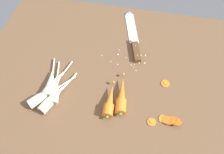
{
  "coord_description": "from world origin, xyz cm",
  "views": [
    {
      "loc": [
        10.62,
        -55.16,
        83.11
      ],
      "look_at": [
        0.0,
        -2.0,
        1.5
      ],
      "focal_mm": 36.9,
      "sensor_mm": 36.0,
      "label": 1
    }
  ],
  "objects": [
    {
      "name": "carrot_slice_stray_mid",
      "position": [
        18.78,
        -18.52,
        0.36
      ],
      "size": [
        3.31,
        3.31,
        0.7
      ],
      "color": "orange",
      "rests_on": "ground_plane"
    },
    {
      "name": "parsnip_mid_left",
      "position": [
        -24.4,
        -10.06,
        1.98
      ],
      "size": [
        7.01,
        19.76,
        4.0
      ],
      "color": "beige",
      "rests_on": "ground_plane"
    },
    {
      "name": "mince_crumbs",
      "position": [
        6.27,
        10.21,
        0.36
      ],
      "size": [
        20.65,
        10.66,
        0.89
      ],
      "color": "beige",
      "rests_on": "ground_plane"
    },
    {
      "name": "carrot_slice_stack",
      "position": [
        25.47,
        -16.8,
        0.97
      ],
      "size": [
        8.4,
        4.12,
        2.91
      ],
      "color": "orange",
      "rests_on": "ground_plane"
    },
    {
      "name": "carrot_slice_stray_near",
      "position": [
        22.73,
        -0.43,
        0.36
      ],
      "size": [
        3.61,
        3.61,
        0.7
      ],
      "color": "orange",
      "rests_on": "ground_plane"
    },
    {
      "name": "parsnip_outer",
      "position": [
        -22.81,
        -9.81,
        1.98
      ],
      "size": [
        7.6,
        19.25,
        4.0
      ],
      "color": "beige",
      "rests_on": "ground_plane"
    },
    {
      "name": "whole_carrot_second",
      "position": [
        1.47,
        -14.02,
        2.1
      ],
      "size": [
        4.6,
        17.19,
        4.2
      ],
      "color": "orange",
      "rests_on": "ground_plane"
    },
    {
      "name": "ground_plane",
      "position": [
        0.0,
        0.0,
        -2.0
      ],
      "size": [
        120.0,
        90.0,
        4.0
      ],
      "primitive_type": "cube",
      "color": "brown"
    },
    {
      "name": "parsnip_front",
      "position": [
        -21.78,
        -12.44,
        1.98
      ],
      "size": [
        6.81,
        21.14,
        4.0
      ],
      "color": "beige",
      "rests_on": "ground_plane"
    },
    {
      "name": "parsnip_back",
      "position": [
        -21.05,
        -16.64,
        1.98
      ],
      "size": [
        10.5,
        21.36,
        4.0
      ],
      "color": "beige",
      "rests_on": "ground_plane"
    },
    {
      "name": "whole_carrot",
      "position": [
        5.67,
        -10.63,
        2.1
      ],
      "size": [
        5.77,
        20.19,
        4.2
      ],
      "color": "orange",
      "rests_on": "ground_plane"
    },
    {
      "name": "chefs_knife",
      "position": [
        4.82,
        25.92,
        0.65
      ],
      "size": [
        12.78,
        34.29,
        4.18
      ],
      "color": "silver",
      "rests_on": "ground_plane"
    },
    {
      "name": "parsnip_mid_right",
      "position": [
        -24.79,
        -16.08,
        1.98
      ],
      "size": [
        15.66,
        18.62,
        4.0
      ],
      "color": "beige",
      "rests_on": "ground_plane"
    }
  ]
}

